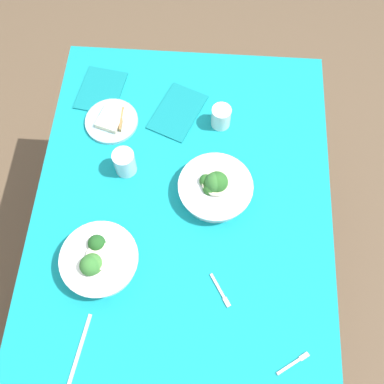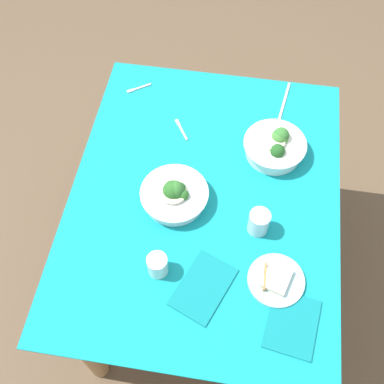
{
  "view_description": "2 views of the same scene",
  "coord_description": "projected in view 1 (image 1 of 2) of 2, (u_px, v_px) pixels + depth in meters",
  "views": [
    {
      "loc": [
        -0.58,
        -0.07,
        2.03
      ],
      "look_at": [
        0.02,
        -0.03,
        0.73
      ],
      "focal_mm": 42.59,
      "sensor_mm": 36.0,
      "label": 1
    },
    {
      "loc": [
        0.85,
        0.09,
        2.13
      ],
      "look_at": [
        -0.0,
        -0.04,
        0.73
      ],
      "focal_mm": 44.57,
      "sensor_mm": 36.0,
      "label": 2
    }
  ],
  "objects": [
    {
      "name": "ground_plane",
      "position": [
        186.0,
        262.0,
        2.08
      ],
      "size": [
        6.0,
        6.0,
        0.0
      ],
      "primitive_type": "plane",
      "color": "brown"
    },
    {
      "name": "broccoli_bowl_near",
      "position": [
        215.0,
        187.0,
        1.41
      ],
      "size": [
        0.23,
        0.23,
        0.1
      ],
      "color": "white",
      "rests_on": "dining_table"
    },
    {
      "name": "fork_by_far_bowl",
      "position": [
        221.0,
        292.0,
        1.31
      ],
      "size": [
        0.1,
        0.07,
        0.0
      ],
      "rotation": [
        0.0,
        0.0,
        3.7
      ],
      "color": "#B7B7BC",
      "rests_on": "dining_table"
    },
    {
      "name": "water_glass_center",
      "position": [
        221.0,
        117.0,
        1.52
      ],
      "size": [
        0.07,
        0.07,
        0.08
      ],
      "primitive_type": "cylinder",
      "color": "silver",
      "rests_on": "dining_table"
    },
    {
      "name": "water_glass_side",
      "position": [
        125.0,
        162.0,
        1.44
      ],
      "size": [
        0.07,
        0.07,
        0.09
      ],
      "primitive_type": "cylinder",
      "color": "silver",
      "rests_on": "dining_table"
    },
    {
      "name": "dining_table",
      "position": [
        184.0,
        213.0,
        1.54
      ],
      "size": [
        1.19,
        0.93,
        0.71
      ],
      "color": "teal",
      "rests_on": "ground_plane"
    },
    {
      "name": "fork_by_near_bowl",
      "position": [
        294.0,
        363.0,
        1.23
      ],
      "size": [
        0.07,
        0.09,
        0.0
      ],
      "rotation": [
        0.0,
        0.0,
        5.31
      ],
      "color": "#B7B7BC",
      "rests_on": "dining_table"
    },
    {
      "name": "napkin_folded_lower",
      "position": [
        178.0,
        112.0,
        1.57
      ],
      "size": [
        0.25,
        0.21,
        0.01
      ],
      "primitive_type": "cube",
      "rotation": [
        0.0,
        0.0,
        -0.39
      ],
      "color": "#0F777D",
      "rests_on": "dining_table"
    },
    {
      "name": "napkin_folded_upper",
      "position": [
        101.0,
        90.0,
        1.61
      ],
      "size": [
        0.21,
        0.17,
        0.01
      ],
      "primitive_type": "cube",
      "rotation": [
        0.0,
        0.0,
        -0.15
      ],
      "color": "#0F777D",
      "rests_on": "dining_table"
    },
    {
      "name": "bread_side_plate",
      "position": [
        112.0,
        121.0,
        1.55
      ],
      "size": [
        0.18,
        0.18,
        0.03
      ],
      "color": "#99C6D1",
      "rests_on": "dining_table"
    },
    {
      "name": "table_knife_left",
      "position": [
        78.0,
        354.0,
        1.24
      ],
      "size": [
        0.22,
        0.04,
        0.0
      ],
      "primitive_type": "cube",
      "rotation": [
        0.0,
        0.0,
        2.99
      ],
      "color": "#B7B7BC",
      "rests_on": "dining_table"
    },
    {
      "name": "broccoli_bowl_far",
      "position": [
        99.0,
        261.0,
        1.31
      ],
      "size": [
        0.23,
        0.23,
        0.1
      ],
      "color": "white",
      "rests_on": "dining_table"
    }
  ]
}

